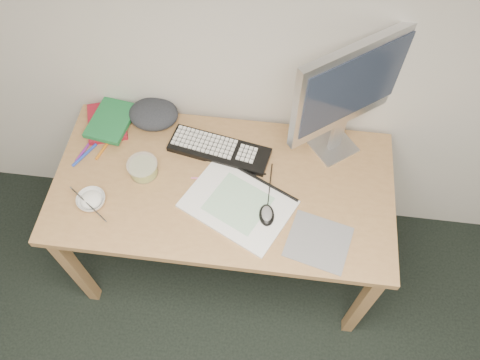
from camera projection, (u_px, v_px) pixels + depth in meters
The scene contains 18 objects.
desk at pixel (223, 195), 1.99m from camera, with size 1.40×0.70×0.75m.
mousepad at pixel (318, 242), 1.78m from camera, with size 0.23×0.21×0.00m, color gray.
sketchpad at pixel (238, 204), 1.86m from camera, with size 0.41×0.29×0.01m, color white.
keyboard at pixel (219, 150), 2.00m from camera, with size 0.43×0.14×0.03m, color black.
monitor at pixel (350, 89), 1.71m from camera, with size 0.41×0.33×0.58m.
mouse at pixel (267, 214), 1.82m from camera, with size 0.06×0.10×0.03m, color black.
rice_bowl at pixel (92, 200), 1.86m from camera, with size 0.12×0.12×0.04m, color silver.
chopsticks at pixel (88, 204), 1.83m from camera, with size 0.02×0.02×0.22m, color #B8B9BB.
fruit_tub at pixel (143, 168), 1.93m from camera, with size 0.13×0.13×0.06m, color #D6C44B.
book_red at pixel (107, 122), 2.08m from camera, with size 0.17×0.22×0.02m, color maroon.
book_green at pixel (111, 121), 2.06m from camera, with size 0.17×0.23×0.02m, color #1B6F38.
cloth_lump at pixel (154, 114), 2.07m from camera, with size 0.18×0.15×0.08m, color #292B31.
pencil_pink at pixel (213, 178), 1.93m from camera, with size 0.01×0.01×0.18m, color pink.
pencil_tan at pixel (219, 166), 1.96m from camera, with size 0.01×0.01×0.18m, color tan.
pencil_black at pixel (243, 176), 1.94m from camera, with size 0.01×0.01×0.19m, color black.
marker_blue at pixel (85, 155), 1.99m from camera, with size 0.01×0.01×0.14m, color #2140B8.
marker_orange at pixel (104, 148), 2.01m from camera, with size 0.01×0.01×0.12m, color orange.
marker_purple at pixel (84, 150), 2.00m from camera, with size 0.01×0.01×0.13m, color #75227F.
Camera 1 is at (-0.02, 0.45, 2.39)m, focal length 35.00 mm.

